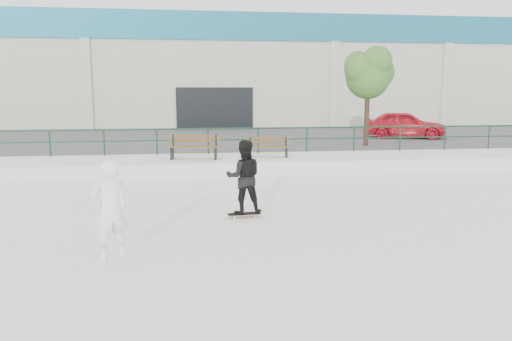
{
  "coord_description": "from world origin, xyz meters",
  "views": [
    {
      "loc": [
        -1.81,
        -8.95,
        2.98
      ],
      "look_at": [
        -0.3,
        2.0,
        1.21
      ],
      "focal_mm": 35.0,
      "sensor_mm": 36.0,
      "label": 1
    }
  ],
  "objects": [
    {
      "name": "commercial_building",
      "position": [
        -0.0,
        31.99,
        4.58
      ],
      "size": [
        44.2,
        16.33,
        8.0
      ],
      "color": "#B8B6A5",
      "rests_on": "ground"
    },
    {
      "name": "bench_left",
      "position": [
        -1.58,
        9.36,
        0.94
      ],
      "size": [
        1.97,
        0.81,
        0.88
      ],
      "rotation": [
        0.0,
        0.0,
        -0.14
      ],
      "color": "#4C311A",
      "rests_on": "ledge"
    },
    {
      "name": "seated_skater",
      "position": [
        -3.19,
        -0.11,
        0.89
      ],
      "size": [
        0.77,
        0.65,
        1.79
      ],
      "primitive_type": "imported",
      "rotation": [
        0.0,
        0.0,
        3.55
      ],
      "color": "white",
      "rests_on": "ground"
    },
    {
      "name": "ground",
      "position": [
        0.0,
        0.0,
        0.0
      ],
      "size": [
        120.0,
        120.0,
        0.0
      ],
      "primitive_type": "plane",
      "color": "silver",
      "rests_on": "ground"
    },
    {
      "name": "ledge",
      "position": [
        0.0,
        9.5,
        0.25
      ],
      "size": [
        30.0,
        3.0,
        0.5
      ],
      "primitive_type": "cube",
      "color": "beige",
      "rests_on": "ground"
    },
    {
      "name": "bench_right",
      "position": [
        1.21,
        9.52,
        0.87
      ],
      "size": [
        1.67,
        0.65,
        0.75
      ],
      "rotation": [
        0.0,
        0.0,
        -0.12
      ],
      "color": "#4C311A",
      "rests_on": "ledge"
    },
    {
      "name": "skateboard",
      "position": [
        -0.51,
        2.54,
        0.07
      ],
      "size": [
        0.8,
        0.29,
        0.09
      ],
      "rotation": [
        0.0,
        0.0,
        0.12
      ],
      "color": "black",
      "rests_on": "ground"
    },
    {
      "name": "railing",
      "position": [
        -0.0,
        10.8,
        1.24
      ],
      "size": [
        28.0,
        0.06,
        1.03
      ],
      "color": "#163D25",
      "rests_on": "ledge"
    },
    {
      "name": "parking_strip",
      "position": [
        0.0,
        18.0,
        0.25
      ],
      "size": [
        60.0,
        14.0,
        0.5
      ],
      "primitive_type": "cube",
      "color": "#3F3F3F",
      "rests_on": "ground"
    },
    {
      "name": "standing_skater",
      "position": [
        -0.51,
        2.54,
        0.97
      ],
      "size": [
        0.87,
        0.69,
        1.75
      ],
      "primitive_type": "imported",
      "rotation": [
        0.0,
        0.0,
        3.11
      ],
      "color": "black",
      "rests_on": "skateboard"
    },
    {
      "name": "red_car",
      "position": [
        9.56,
        16.14,
        1.22
      ],
      "size": [
        4.53,
        3.06,
        1.43
      ],
      "primitive_type": "imported",
      "rotation": [
        0.0,
        0.0,
        1.21
      ],
      "color": "red",
      "rests_on": "parking_strip"
    },
    {
      "name": "tree",
      "position": [
        6.3,
        12.85,
        3.82
      ],
      "size": [
        2.49,
        2.21,
        4.43
      ],
      "color": "#492E24",
      "rests_on": "parking_strip"
    }
  ]
}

